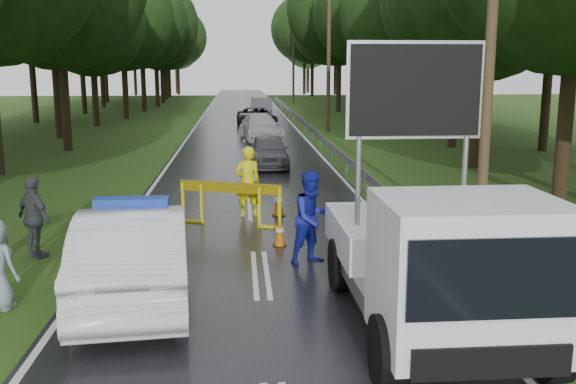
{
  "coord_description": "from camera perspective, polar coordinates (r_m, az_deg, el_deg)",
  "views": [
    {
      "loc": [
        -0.38,
        -12.17,
        4.07
      ],
      "look_at": [
        0.68,
        1.84,
        1.3
      ],
      "focal_mm": 40.0,
      "sensor_mm": 36.0,
      "label": 1
    }
  ],
  "objects": [
    {
      "name": "ground",
      "position": [
        12.84,
        -2.44,
        -7.34
      ],
      "size": [
        160.0,
        160.0,
        0.0
      ],
      "primitive_type": "plane",
      "color": "#254614",
      "rests_on": "ground"
    },
    {
      "name": "road",
      "position": [
        42.37,
        -3.83,
        5.62
      ],
      "size": [
        7.0,
        140.0,
        0.02
      ],
      "primitive_type": "cube",
      "color": "black",
      "rests_on": "ground"
    },
    {
      "name": "guardrail",
      "position": [
        42.19,
        1.23,
        6.35
      ],
      "size": [
        0.12,
        60.06,
        0.7
      ],
      "color": "gray",
      "rests_on": "ground"
    },
    {
      "name": "utility_pole_near",
      "position": [
        15.27,
        17.69,
        14.38
      ],
      "size": [
        1.4,
        0.24,
        10.0
      ],
      "color": "#453520",
      "rests_on": "ground"
    },
    {
      "name": "utility_pole_mid",
      "position": [
        40.57,
        3.65,
        12.53
      ],
      "size": [
        1.4,
        0.24,
        10.0
      ],
      "color": "#453520",
      "rests_on": "ground"
    },
    {
      "name": "utility_pole_far",
      "position": [
        66.41,
        0.48,
        12.0
      ],
      "size": [
        1.4,
        0.24,
        10.0
      ],
      "color": "#453520",
      "rests_on": "ground"
    },
    {
      "name": "police_sedan",
      "position": [
        11.56,
        -13.51,
        -5.36
      ],
      "size": [
        2.28,
        5.25,
        1.85
      ],
      "rotation": [
        0.0,
        0.0,
        3.24
      ],
      "color": "silver",
      "rests_on": "ground"
    },
    {
      "name": "work_truck",
      "position": [
        9.97,
        12.91,
        -5.88
      ],
      "size": [
        2.54,
        5.57,
        4.42
      ],
      "rotation": [
        0.0,
        0.0,
        0.01
      ],
      "color": "gray",
      "rests_on": "ground"
    },
    {
      "name": "barrier",
      "position": [
        16.49,
        -5.16,
        -0.1
      ],
      "size": [
        2.61,
        1.03,
        1.15
      ],
      "rotation": [
        0.0,
        0.0,
        -0.36
      ],
      "color": "yellow",
      "rests_on": "ground"
    },
    {
      "name": "officer",
      "position": [
        17.45,
        -3.6,
        0.9
      ],
      "size": [
        0.79,
        0.61,
        1.94
      ],
      "primitive_type": "imported",
      "rotation": [
        0.0,
        0.0,
        3.36
      ],
      "color": "yellow",
      "rests_on": "ground"
    },
    {
      "name": "civilian",
      "position": [
        13.29,
        2.19,
        -2.31
      ],
      "size": [
        1.19,
        1.1,
        1.95
      ],
      "primitive_type": "imported",
      "rotation": [
        0.0,
        0.0,
        0.5
      ],
      "color": "#171E99",
      "rests_on": "ground"
    },
    {
      "name": "bystander_mid",
      "position": [
        14.71,
        -21.62,
        -2.14
      ],
      "size": [
        1.07,
        1.0,
        1.77
      ],
      "primitive_type": "imported",
      "rotation": [
        0.0,
        0.0,
        2.44
      ],
      "color": "#414349",
      "rests_on": "ground"
    },
    {
      "name": "queue_car_first",
      "position": [
        26.14,
        -1.72,
        3.65
      ],
      "size": [
        1.58,
        3.9,
        1.32
      ],
      "primitive_type": "imported",
      "rotation": [
        0.0,
        0.0,
        -0.0
      ],
      "color": "#3D3F45",
      "rests_on": "ground"
    },
    {
      "name": "queue_car_second",
      "position": [
        35.76,
        -2.45,
        5.73
      ],
      "size": [
        2.6,
        5.07,
        1.41
      ],
      "primitive_type": "imported",
      "rotation": [
        0.0,
        0.0,
        0.13
      ],
      "color": "#ADB0B5",
      "rests_on": "ground"
    },
    {
      "name": "queue_car_third",
      "position": [
        43.05,
        -2.78,
        6.61
      ],
      "size": [
        2.81,
        5.12,
        1.36
      ],
      "primitive_type": "imported",
      "rotation": [
        0.0,
        0.0,
        0.12
      ],
      "color": "black",
      "rests_on": "ground"
    },
    {
      "name": "queue_car_fourth",
      "position": [
        51.38,
        -2.37,
        7.48
      ],
      "size": [
        1.81,
        4.87,
        1.59
      ],
      "primitive_type": "imported",
      "rotation": [
        0.0,
        0.0,
        -0.03
      ],
      "color": "#43464B",
      "rests_on": "ground"
    },
    {
      "name": "cone_near_left",
      "position": [
        10.54,
        -18.36,
        -9.83
      ],
      "size": [
        0.39,
        0.39,
        0.82
      ],
      "color": "black",
      "rests_on": "ground"
    },
    {
      "name": "cone_center",
      "position": [
        14.68,
        -0.76,
        -3.68
      ],
      "size": [
        0.31,
        0.31,
        0.65
      ],
      "color": "black",
      "rests_on": "ground"
    },
    {
      "name": "cone_far",
      "position": [
        17.6,
        -0.85,
        -0.98
      ],
      "size": [
        0.36,
        0.36,
        0.77
      ],
      "color": "black",
      "rests_on": "ground"
    },
    {
      "name": "cone_left_mid",
      "position": [
        14.51,
        -16.24,
        -4.22
      ],
      "size": [
        0.32,
        0.32,
        0.69
      ],
      "color": "black",
      "rests_on": "ground"
    },
    {
      "name": "cone_right",
      "position": [
        16.24,
        6.53,
        -2.1
      ],
      "size": [
        0.36,
        0.36,
        0.76
      ],
      "color": "black",
      "rests_on": "ground"
    }
  ]
}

